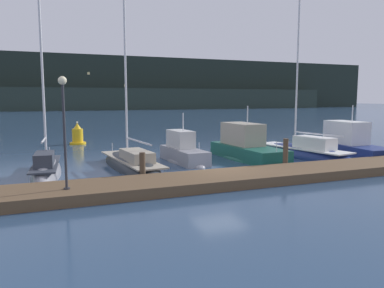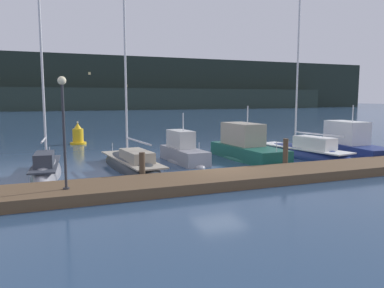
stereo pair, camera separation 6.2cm
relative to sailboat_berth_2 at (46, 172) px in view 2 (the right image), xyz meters
name	(u,v)px [view 2 (the right image)]	position (x,y,z in m)	size (l,w,h in m)	color
ground_plane	(219,176)	(8.15, -3.55, -0.12)	(400.00, 400.00, 0.00)	navy
dock	(235,178)	(8.15, -5.17, 0.10)	(31.39, 2.80, 0.45)	brown
mooring_pile_1	(142,167)	(4.17, -3.52, 0.59)	(0.28, 0.28, 1.42)	#4C3D2D
mooring_pile_2	(285,155)	(12.13, -3.52, 0.75)	(0.28, 0.28, 1.74)	#4C3D2D
sailboat_berth_2	(46,172)	(0.00, 0.00, 0.00)	(1.93, 6.48, 10.39)	gray
sailboat_berth_3	(131,167)	(4.45, 0.08, -0.03)	(2.74, 8.44, 10.05)	#2D3338
motorboat_berth_4	(183,156)	(7.91, 1.08, 0.26)	(1.89, 5.11, 3.49)	gray
motorboat_berth_5	(247,152)	(12.15, 0.67, 0.35)	(2.71, 7.11, 3.89)	#195647
sailboat_berth_6	(303,155)	(16.06, -0.02, 0.01)	(3.47, 8.51, 11.69)	navy
motorboat_berth_7	(351,147)	(20.38, 0.19, 0.29)	(2.97, 7.26, 3.96)	navy
channel_buoy	(78,136)	(2.64, 12.74, 0.60)	(1.36, 1.36, 1.95)	gold
dock_lamppost	(63,115)	(0.70, -5.49, 3.17)	(0.32, 0.32, 4.28)	#2D2D33
hillside_backdrop	(77,85)	(10.76, 112.87, 8.14)	(240.00, 23.00, 17.91)	#1E2823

